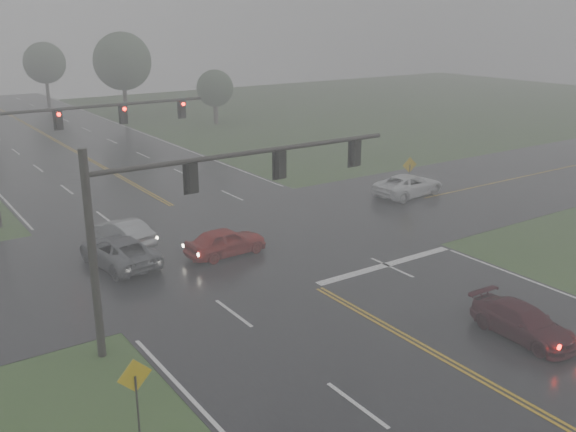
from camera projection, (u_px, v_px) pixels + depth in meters
main_road at (251, 251)px, 34.02m from camera, size 18.00×160.00×0.02m
cross_street at (233, 240)px, 35.60m from camera, size 120.00×14.00×0.02m
stop_bar at (386, 265)px, 32.03m from camera, size 8.50×0.50×0.01m
sedan_maroon at (521, 337)px, 24.92m from camera, size 1.93×4.42×1.27m
sedan_red at (226, 255)px, 33.40m from camera, size 4.37×1.89×1.47m
sedan_silver at (124, 245)px, 34.88m from camera, size 2.33×4.50×1.41m
car_grey at (120, 265)px, 32.09m from camera, size 3.01×5.49×1.46m
pickup_white at (408, 196)px, 44.32m from camera, size 5.60×3.02×1.49m
signal_gantry_near at (196, 197)px, 24.16m from camera, size 13.36×0.34×7.74m
signal_gantry_far at (63, 131)px, 38.50m from camera, size 13.61×0.38×7.48m
sign_diamond_west at (136, 385)px, 18.54m from camera, size 1.08×0.12×2.59m
sign_diamond_east at (410, 169)px, 43.98m from camera, size 1.11×0.23×2.68m
tree_ne_a at (122, 61)px, 76.13m from camera, size 6.85×6.85×10.07m
tree_e_near at (215, 88)px, 72.16m from camera, size 4.15×4.15×6.09m
tree_n_far at (45, 63)px, 88.80m from camera, size 5.71×5.71×8.38m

